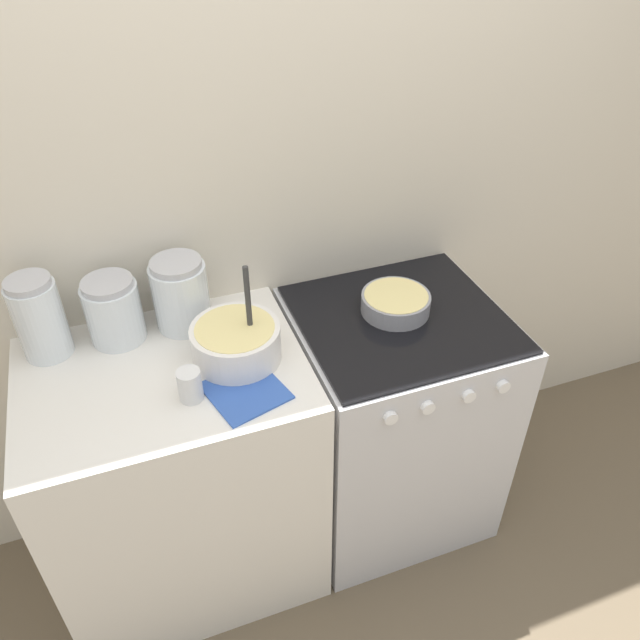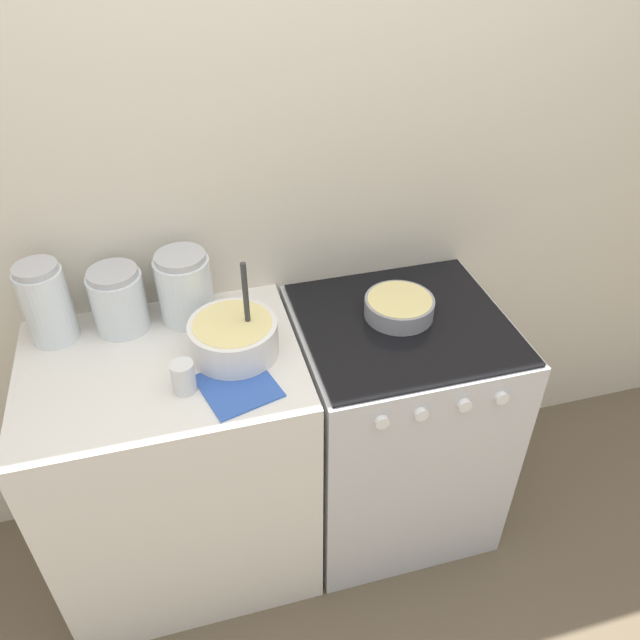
{
  "view_description": "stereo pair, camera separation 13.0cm",
  "coord_description": "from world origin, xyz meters",
  "px_view_note": "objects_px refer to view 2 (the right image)",
  "views": [
    {
      "loc": [
        -0.44,
        -1.07,
        2.09
      ],
      "look_at": [
        0.08,
        0.32,
        0.96
      ],
      "focal_mm": 35.0,
      "sensor_mm": 36.0,
      "label": 1
    },
    {
      "loc": [
        -0.31,
        -1.11,
        2.09
      ],
      "look_at": [
        0.08,
        0.32,
        0.96
      ],
      "focal_mm": 35.0,
      "sensor_mm": 36.0,
      "label": 2
    }
  ],
  "objects_px": {
    "stove": "(394,423)",
    "storage_jar_right": "(185,291)",
    "baking_pan": "(399,307)",
    "tin_can": "(183,377)",
    "storage_jar_left": "(48,308)",
    "mixing_bowl": "(234,336)",
    "storage_jar_middle": "(119,303)"
  },
  "relations": [
    {
      "from": "baking_pan",
      "to": "storage_jar_right",
      "type": "height_order",
      "value": "storage_jar_right"
    },
    {
      "from": "mixing_bowl",
      "to": "storage_jar_middle",
      "type": "bearing_deg",
      "value": 145.24
    },
    {
      "from": "stove",
      "to": "storage_jar_middle",
      "type": "relative_size",
      "value": 4.51
    },
    {
      "from": "storage_jar_right",
      "to": "tin_can",
      "type": "height_order",
      "value": "storage_jar_right"
    },
    {
      "from": "storage_jar_left",
      "to": "tin_can",
      "type": "distance_m",
      "value": 0.49
    },
    {
      "from": "stove",
      "to": "storage_jar_middle",
      "type": "height_order",
      "value": "storage_jar_middle"
    },
    {
      "from": "stove",
      "to": "tin_can",
      "type": "xyz_separation_m",
      "value": [
        -0.69,
        -0.13,
        0.5
      ]
    },
    {
      "from": "stove",
      "to": "storage_jar_right",
      "type": "xyz_separation_m",
      "value": [
        -0.64,
        0.2,
        0.55
      ]
    },
    {
      "from": "storage_jar_right",
      "to": "baking_pan",
      "type": "bearing_deg",
      "value": -14.7
    },
    {
      "from": "stove",
      "to": "mixing_bowl",
      "type": "bearing_deg",
      "value": -178.7
    },
    {
      "from": "stove",
      "to": "mixing_bowl",
      "type": "relative_size",
      "value": 3.05
    },
    {
      "from": "stove",
      "to": "baking_pan",
      "type": "xyz_separation_m",
      "value": [
        -0.01,
        0.04,
        0.49
      ]
    },
    {
      "from": "mixing_bowl",
      "to": "storage_jar_middle",
      "type": "distance_m",
      "value": 0.38
    },
    {
      "from": "stove",
      "to": "storage_jar_right",
      "type": "height_order",
      "value": "storage_jar_right"
    },
    {
      "from": "mixing_bowl",
      "to": "storage_jar_middle",
      "type": "xyz_separation_m",
      "value": [
        -0.31,
        0.21,
        0.02
      ]
    },
    {
      "from": "baking_pan",
      "to": "tin_can",
      "type": "relative_size",
      "value": 2.36
    },
    {
      "from": "mixing_bowl",
      "to": "stove",
      "type": "bearing_deg",
      "value": 1.3
    },
    {
      "from": "stove",
      "to": "storage_jar_left",
      "type": "xyz_separation_m",
      "value": [
        -1.04,
        0.2,
        0.57
      ]
    },
    {
      "from": "mixing_bowl",
      "to": "tin_can",
      "type": "xyz_separation_m",
      "value": [
        -0.16,
        -0.12,
        -0.02
      ]
    },
    {
      "from": "stove",
      "to": "baking_pan",
      "type": "height_order",
      "value": "baking_pan"
    },
    {
      "from": "mixing_bowl",
      "to": "tin_can",
      "type": "relative_size",
      "value": 3.24
    },
    {
      "from": "storage_jar_middle",
      "to": "storage_jar_right",
      "type": "xyz_separation_m",
      "value": [
        0.2,
        0.0,
        0.01
      ]
    },
    {
      "from": "baking_pan",
      "to": "mixing_bowl",
      "type": "bearing_deg",
      "value": -174.82
    },
    {
      "from": "storage_jar_left",
      "to": "mixing_bowl",
      "type": "bearing_deg",
      "value": -22.97
    },
    {
      "from": "storage_jar_middle",
      "to": "stove",
      "type": "bearing_deg",
      "value": -13.56
    },
    {
      "from": "stove",
      "to": "tin_can",
      "type": "height_order",
      "value": "tin_can"
    },
    {
      "from": "baking_pan",
      "to": "storage_jar_right",
      "type": "bearing_deg",
      "value": 165.3
    },
    {
      "from": "mixing_bowl",
      "to": "baking_pan",
      "type": "relative_size",
      "value": 1.37
    },
    {
      "from": "stove",
      "to": "mixing_bowl",
      "type": "distance_m",
      "value": 0.74
    },
    {
      "from": "storage_jar_left",
      "to": "storage_jar_right",
      "type": "bearing_deg",
      "value": 0.0
    },
    {
      "from": "tin_can",
      "to": "storage_jar_right",
      "type": "bearing_deg",
      "value": 82.57
    },
    {
      "from": "stove",
      "to": "storage_jar_left",
      "type": "bearing_deg",
      "value": 168.95
    }
  ]
}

